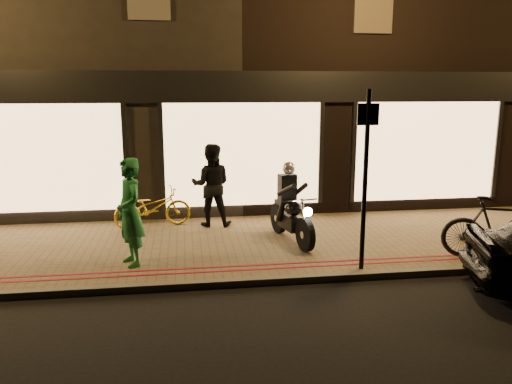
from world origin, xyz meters
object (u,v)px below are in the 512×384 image
Objects in this scene: sign_post at (366,171)px; bicycle_gold at (153,208)px; motorcycle at (291,211)px; person_green at (130,212)px.

sign_post is 4.94m from bicycle_gold.
motorcycle is at bearing -131.61° from bicycle_gold.
sign_post reaches higher than person_green.
person_green reaches higher than motorcycle.
sign_post is 1.61× the size of person_green.
motorcycle reaches higher than bicycle_gold.
motorcycle is 2.19m from sign_post.
person_green reaches higher than bicycle_gold.
sign_post is 4.02m from person_green.
person_green is (-3.88, 0.76, -0.74)m from sign_post.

